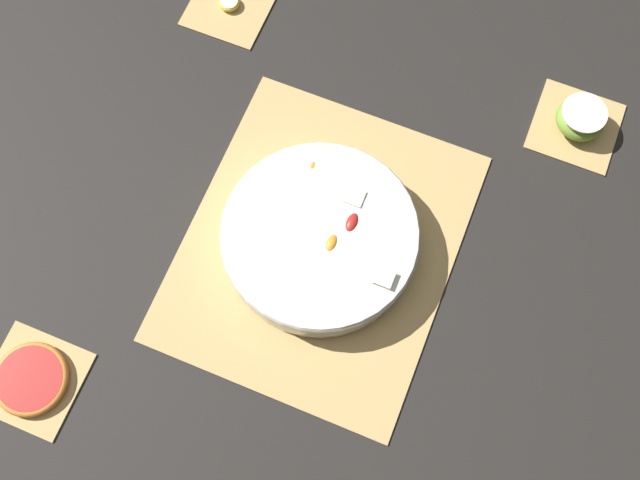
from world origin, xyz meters
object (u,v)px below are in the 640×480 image
object	(u,v)px
grapefruit_slice	(31,379)
banana_coin_single	(229,3)
apple_half	(581,118)
fruit_salad_bowl	(320,238)

from	to	relation	value
grapefruit_slice	banana_coin_single	bearing A→B (deg)	0.00
apple_half	grapefruit_slice	bearing A→B (deg)	138.33
fruit_salad_bowl	grapefruit_slice	bearing A→B (deg)	138.30
apple_half	grapefruit_slice	xyz separation A→B (m)	(-0.63, 0.56, -0.01)
grapefruit_slice	fruit_salad_bowl	bearing A→B (deg)	-41.70
apple_half	banana_coin_single	xyz separation A→B (m)	(0.00, 0.56, -0.02)
banana_coin_single	fruit_salad_bowl	bearing A→B (deg)	-138.29
banana_coin_single	grapefruit_slice	size ratio (longest dim) A/B	0.33
banana_coin_single	grapefruit_slice	world-z (taller)	grapefruit_slice
apple_half	banana_coin_single	bearing A→B (deg)	90.00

